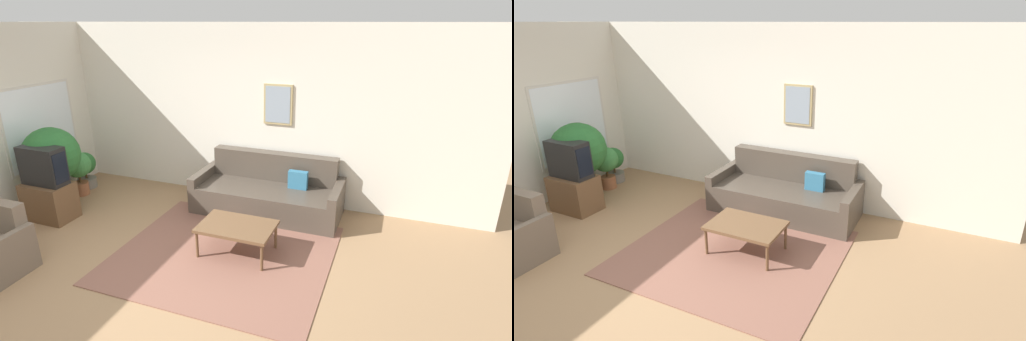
% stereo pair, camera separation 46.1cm
% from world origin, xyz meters
% --- Properties ---
extents(ground_plane, '(16.00, 16.00, 0.00)m').
position_xyz_m(ground_plane, '(0.00, 0.00, 0.00)').
color(ground_plane, '#997551').
extents(area_rug, '(2.58, 2.30, 0.01)m').
position_xyz_m(area_rug, '(0.74, 1.01, 0.01)').
color(area_rug, brown).
rests_on(area_rug, ground_plane).
extents(wall_back, '(8.00, 0.09, 2.70)m').
position_xyz_m(wall_back, '(0.01, 2.81, 1.35)').
color(wall_back, silver).
rests_on(wall_back, ground_plane).
extents(couch, '(2.18, 0.90, 0.84)m').
position_xyz_m(couch, '(0.87, 2.35, 0.29)').
color(couch, '#4C4238').
rests_on(couch, ground_plane).
extents(coffee_table, '(0.91, 0.61, 0.39)m').
position_xyz_m(coffee_table, '(0.89, 1.09, 0.36)').
color(coffee_table, brown).
rests_on(coffee_table, ground_plane).
extents(tv_stand, '(0.68, 0.44, 0.55)m').
position_xyz_m(tv_stand, '(-2.02, 1.03, 0.27)').
color(tv_stand, brown).
rests_on(tv_stand, ground_plane).
extents(tv, '(0.64, 0.28, 0.55)m').
position_xyz_m(tv, '(-2.02, 1.03, 0.82)').
color(tv, black).
rests_on(tv, tv_stand).
extents(potted_plant_tall, '(0.82, 0.82, 1.27)m').
position_xyz_m(potted_plant_tall, '(-2.18, 1.34, 0.84)').
color(potted_plant_tall, slate).
rests_on(potted_plant_tall, ground_plane).
extents(potted_plant_by_window, '(0.37, 0.37, 0.62)m').
position_xyz_m(potted_plant_by_window, '(-2.37, 2.14, 0.35)').
color(potted_plant_by_window, slate).
rests_on(potted_plant_by_window, ground_plane).
extents(potted_plant_small, '(0.42, 0.42, 0.73)m').
position_xyz_m(potted_plant_small, '(-2.24, 1.86, 0.46)').
color(potted_plant_small, '#935638').
rests_on(potted_plant_small, ground_plane).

